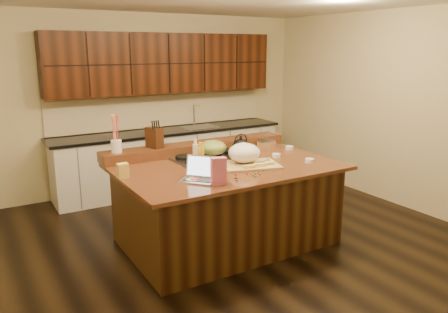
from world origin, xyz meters
TOP-DOWN VIEW (x-y plane):
  - room at (0.00, 0.00)m, footprint 5.52×5.02m
  - island at (0.00, 0.00)m, footprint 2.40×1.60m
  - back_ledge at (0.00, 0.70)m, footprint 2.40×0.30m
  - cooktop at (0.00, 0.30)m, footprint 0.92×0.52m
  - back_counter at (0.30, 2.23)m, footprint 3.70×0.66m
  - kettle at (0.30, 0.17)m, footprint 0.23×0.23m
  - green_bowl at (0.00, 0.30)m, footprint 0.41×0.41m
  - laptop at (-0.53, -0.37)m, footprint 0.41×0.42m
  - oil_bottle at (-0.40, -0.15)m, footprint 0.09×0.09m
  - vinegar_bottle at (-0.33, 0.09)m, footprint 0.07×0.07m
  - wooden_tray at (0.17, -0.14)m, footprint 0.70×0.59m
  - ramekin_a at (0.85, -0.41)m, footprint 0.12×0.12m
  - ramekin_b at (0.67, -0.03)m, footprint 0.11×0.11m
  - ramekin_c at (1.08, 0.22)m, footprint 0.11×0.11m
  - strainer_bowl at (0.86, 0.42)m, footprint 0.28×0.28m
  - kitchen_timer at (0.43, -0.19)m, footprint 0.11×0.11m
  - pink_bag at (-0.44, -0.59)m, footprint 0.15×0.11m
  - candy_plate at (-0.62, -0.38)m, footprint 0.20×0.20m
  - package_box at (-1.15, 0.08)m, footprint 0.11×0.08m
  - utensil_crock at (-1.01, 0.70)m, footprint 0.16×0.16m
  - knife_block at (-0.56, 0.70)m, footprint 0.18×0.22m
  - gumdrop_0 at (-0.21, -0.51)m, footprint 0.02×0.02m
  - gumdrop_1 at (0.00, -0.53)m, footprint 0.02×0.02m
  - gumdrop_2 at (-0.24, -0.59)m, footprint 0.02×0.02m
  - gumdrop_3 at (0.19, -0.44)m, footprint 0.02×0.02m
  - gumdrop_4 at (0.07, -0.54)m, footprint 0.02×0.02m
  - gumdrop_5 at (0.10, -0.46)m, footprint 0.02×0.02m
  - gumdrop_6 at (-0.02, -0.45)m, footprint 0.02×0.02m
  - gumdrop_7 at (-0.19, -0.52)m, footprint 0.02×0.02m
  - gumdrop_8 at (-0.13, -0.41)m, footprint 0.02×0.02m
  - gumdrop_9 at (-0.00, -0.58)m, footprint 0.02×0.02m
  - gumdrop_10 at (0.05, -0.50)m, footprint 0.02×0.02m

SIDE VIEW (x-z plane):
  - island at x=0.00m, z-range 0.00..0.92m
  - candy_plate at x=-0.62m, z-range 0.92..0.93m
  - gumdrop_0 at x=-0.21m, z-range 0.92..0.94m
  - gumdrop_1 at x=0.00m, z-range 0.92..0.94m
  - gumdrop_2 at x=-0.24m, z-range 0.92..0.94m
  - gumdrop_3 at x=0.19m, z-range 0.92..0.94m
  - gumdrop_4 at x=0.07m, z-range 0.92..0.94m
  - gumdrop_5 at x=0.10m, z-range 0.92..0.94m
  - gumdrop_6 at x=-0.02m, z-range 0.92..0.94m
  - gumdrop_7 at x=-0.19m, z-range 0.92..0.94m
  - gumdrop_8 at x=-0.13m, z-range 0.92..0.94m
  - gumdrop_9 at x=0.00m, z-range 0.92..0.94m
  - gumdrop_10 at x=0.05m, z-range 0.92..0.94m
  - cooktop at x=0.00m, z-range 0.91..0.96m
  - ramekin_a at x=0.85m, z-range 0.92..0.96m
  - ramekin_b at x=0.67m, z-range 0.92..0.96m
  - ramekin_c at x=1.08m, z-range 0.92..0.96m
  - kitchen_timer at x=0.43m, z-range 0.92..0.99m
  - strainer_bowl at x=0.86m, z-range 0.92..1.01m
  - back_ledge at x=0.00m, z-range 0.92..1.04m
  - laptop at x=-0.53m, z-range 0.87..1.10m
  - back_counter at x=0.30m, z-range -0.22..2.18m
  - package_box at x=-1.15m, z-range 0.92..1.07m
  - wooden_tray at x=0.17m, z-range 0.91..1.15m
  - vinegar_bottle at x=-0.33m, z-range 0.92..1.17m
  - pink_bag at x=-0.44m, z-range 0.92..1.18m
  - green_bowl at x=0.00m, z-range 0.97..1.14m
  - oil_bottle at x=-0.40m, z-range 0.92..1.19m
  - kettle at x=0.30m, z-range 0.97..1.15m
  - utensil_crock at x=-1.01m, z-range 1.04..1.18m
  - knife_block at x=-0.56m, z-range 1.04..1.28m
  - room at x=0.00m, z-range -0.01..2.71m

